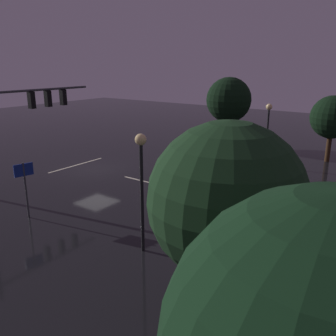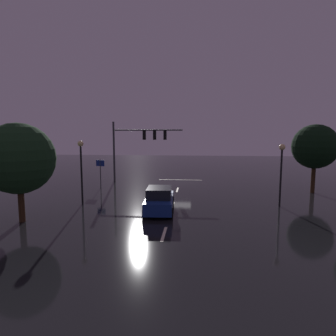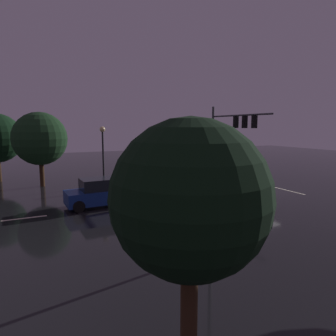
{
  "view_description": "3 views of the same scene",
  "coord_description": "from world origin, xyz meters",
  "views": [
    {
      "loc": [
        16.71,
        18.53,
        7.26
      ],
      "look_at": [
        0.93,
        7.11,
        1.55
      ],
      "focal_mm": 38.26,
      "sensor_mm": 36.0,
      "label": 1
    },
    {
      "loc": [
        -1.54,
        30.31,
        5.24
      ],
      "look_at": [
        0.6,
        7.18,
        2.46
      ],
      "focal_mm": 30.1,
      "sensor_mm": 36.0,
      "label": 2
    },
    {
      "loc": [
        -17.02,
        15.72,
        4.82
      ],
      "look_at": [
        0.66,
        7.3,
        2.07
      ],
      "focal_mm": 32.01,
      "sensor_mm": 36.0,
      "label": 3
    }
  ],
  "objects": [
    {
      "name": "tree_left_near",
      "position": [
        -12.25,
        4.18,
        4.16
      ],
      "size": [
        3.95,
        3.95,
        6.15
      ],
      "color": "#382314",
      "rests_on": "ground_plane"
    },
    {
      "name": "lane_dash_far",
      "position": [
        0.0,
        4.0,
        0.0
      ],
      "size": [
        0.16,
        2.2,
        0.01
      ],
      "primitive_type": "cube",
      "rotation": [
        0.0,
        0.0,
        1.57
      ],
      "color": "beige",
      "rests_on": "ground_plane"
    },
    {
      "name": "tree_right_far",
      "position": [
        8.76,
        14.67,
        3.82
      ],
      "size": [
        4.21,
        4.21,
        5.93
      ],
      "color": "#382314",
      "rests_on": "ground_plane"
    },
    {
      "name": "street_lamp_left_kerb",
      "position": [
        -7.82,
        9.51,
        3.24
      ],
      "size": [
        0.44,
        0.44,
        4.56
      ],
      "color": "black",
      "rests_on": "ground_plane"
    },
    {
      "name": "street_lamp_right_kerb",
      "position": [
        6.83,
        10.14,
        3.37
      ],
      "size": [
        0.44,
        0.44,
        4.78
      ],
      "color": "black",
      "rests_on": "ground_plane"
    },
    {
      "name": "ground_plane",
      "position": [
        0.0,
        0.0,
        0.0
      ],
      "size": [
        80.0,
        80.0,
        0.0
      ],
      "primitive_type": "plane",
      "color": "black"
    },
    {
      "name": "car_approaching",
      "position": [
        0.77,
        11.72,
        0.8
      ],
      "size": [
        2.1,
        4.44,
        1.7
      ],
      "color": "navy",
      "rests_on": "ground_plane"
    },
    {
      "name": "route_sign",
      "position": [
        7.63,
        3.55,
        2.01
      ],
      "size": [
        0.89,
        0.26,
        2.79
      ],
      "color": "#383A3D",
      "rests_on": "ground_plane"
    },
    {
      "name": "lane_dash_near",
      "position": [
        0.0,
        16.0,
        0.0
      ],
      "size": [
        0.16,
        2.2,
        0.01
      ],
      "primitive_type": "cube",
      "rotation": [
        0.0,
        0.0,
        1.57
      ],
      "color": "beige",
      "rests_on": "ground_plane"
    },
    {
      "name": "lane_dash_mid",
      "position": [
        0.0,
        10.0,
        0.0
      ],
      "size": [
        0.16,
        2.2,
        0.01
      ],
      "primitive_type": "cube",
      "rotation": [
        0.0,
        0.0,
        1.57
      ],
      "color": "beige",
      "rests_on": "ground_plane"
    },
    {
      "name": "traffic_signal_assembly",
      "position": [
        4.63,
        -0.76,
        4.59
      ],
      "size": [
        7.84,
        0.47,
        6.66
      ],
      "color": "#383A3D",
      "rests_on": "ground_plane"
    },
    {
      "name": "stop_bar",
      "position": [
        0.0,
        -1.95,
        0.0
      ],
      "size": [
        5.0,
        0.16,
        0.01
      ],
      "primitive_type": "cube",
      "color": "beige",
      "rests_on": "ground_plane"
    }
  ]
}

